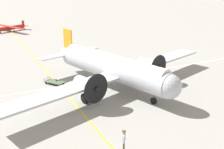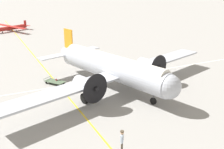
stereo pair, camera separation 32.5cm
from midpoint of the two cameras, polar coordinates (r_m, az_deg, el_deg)
The scene contains 8 objects.
ground_plane at distance 31.71m, azimuth -0.29°, elevation -2.76°, with size 300.00×300.00×0.00m, color gray.
apron_line_eastwest at distance 29.96m, azimuth -9.31°, elevation -4.38°, with size 120.00×0.16×0.01m.
apron_line_northsouth at distance 34.34m, azimuth -2.59°, elevation -1.01°, with size 0.16×120.00×0.01m.
airliner_main at distance 30.59m, azimuth 0.23°, elevation 1.33°, with size 17.98×27.34×5.64m.
crew_foreground at distance 20.35m, azimuth 1.96°, elevation -12.89°, with size 0.48×0.39×1.68m.
suitcase_near_door at distance 33.75m, azimuth -11.54°, elevation -1.37°, with size 0.39×0.13×0.49m.
baggage_cart at distance 33.51m, azimuth -11.89°, elevation -1.44°, with size 2.63×2.32×0.56m.
light_aircraft_taxiing at distance 69.17m, azimuth -20.29°, elevation 8.88°, with size 10.29×8.03×2.08m.
Camera 1 is at (-26.32, 13.09, 11.87)m, focal length 45.00 mm.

